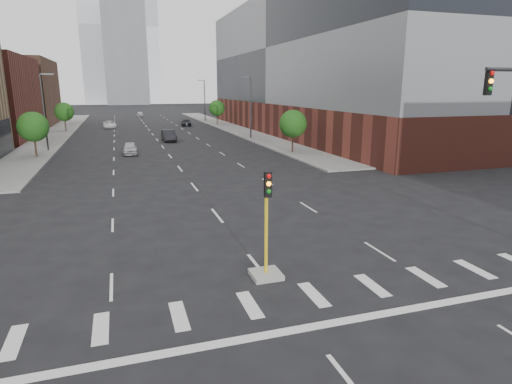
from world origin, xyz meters
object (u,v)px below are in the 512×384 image
car_near_left (130,148)px  car_far_left (110,125)px  median_traffic_signal (266,255)px  car_distant (140,114)px  car_mid_right (169,135)px  car_deep_right (186,122)px

car_near_left → car_far_left: (-2.62, 34.97, -0.03)m
median_traffic_signal → car_far_left: size_ratio=0.92×
median_traffic_signal → car_distant: 101.75m
median_traffic_signal → car_far_left: (-6.83, 70.79, -0.31)m
car_near_left → median_traffic_signal: bearing=-83.0°
car_near_left → car_mid_right: 12.52m
median_traffic_signal → car_mid_right: bearing=88.2°
median_traffic_signal → car_deep_right: size_ratio=0.97×
car_deep_right → car_near_left: bearing=-102.9°
car_near_left → car_deep_right: (11.91, 35.37, -0.04)m
car_near_left → car_far_left: size_ratio=0.85×
car_near_left → car_far_left: car_near_left is taller
median_traffic_signal → car_deep_right: median_traffic_signal is taller
car_mid_right → car_deep_right: size_ratio=1.07×
car_deep_right → car_distant: car_distant is taller
car_mid_right → car_deep_right: (6.21, 24.23, -0.14)m
car_far_left → car_distant: same height
car_near_left → car_deep_right: 37.33m
car_mid_right → car_distant: (-1.14, 54.79, -0.14)m
median_traffic_signal → car_deep_right: bearing=83.8°
car_near_left → car_distant: 66.08m
median_traffic_signal → car_mid_right: (1.50, 46.96, -0.17)m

